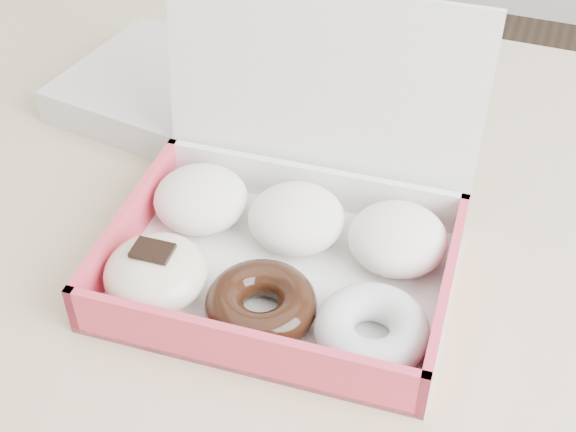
% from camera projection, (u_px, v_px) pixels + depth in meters
% --- Properties ---
extents(table, '(1.20, 0.80, 0.75)m').
position_uv_depth(table, '(241.00, 226.00, 0.93)').
color(table, tan).
rests_on(table, ground).
extents(donut_box, '(0.33, 0.28, 0.23)m').
position_uv_depth(donut_box, '(282.00, 238.00, 0.75)').
color(donut_box, white).
rests_on(donut_box, table).
extents(newspapers, '(0.29, 0.24, 0.04)m').
position_uv_depth(newspapers, '(181.00, 94.00, 0.96)').
color(newspapers, silver).
rests_on(newspapers, table).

